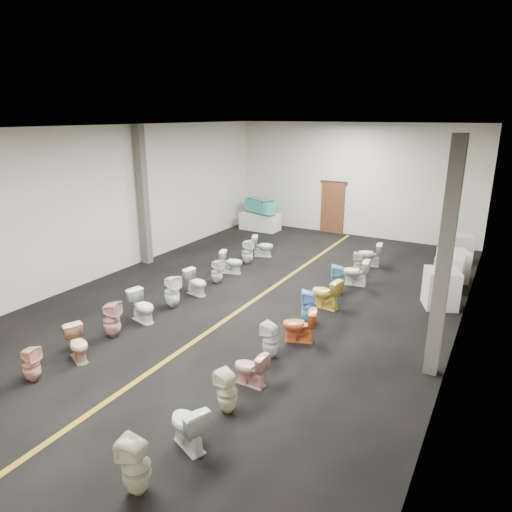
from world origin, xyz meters
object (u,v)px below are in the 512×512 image
at_px(toilet_left_5, 172,291).
at_px(toilet_right_11, 370,254).
at_px(toilet_left_7, 217,272).
at_px(toilet_right_7, 326,293).
at_px(display_table, 260,221).
at_px(toilet_right_8, 338,280).
at_px(toilet_right_4, 271,340).
at_px(toilet_left_4, 142,306).
at_px(toilet_right_2, 227,392).
at_px(toilet_left_2, 78,344).
at_px(toilet_left_1, 31,364).
at_px(appliance_crate_d, 461,249).
at_px(toilet_left_3, 112,320).
at_px(toilet_right_9, 356,272).
at_px(toilet_right_5, 299,325).
at_px(toilet_left_10, 263,246).
at_px(appliance_crate_a, 441,288).
at_px(toilet_right_6, 309,307).
at_px(bathtub, 260,205).
at_px(toilet_right_10, 359,263).
at_px(toilet_right_1, 188,425).
at_px(appliance_crate_b, 448,273).
at_px(toilet_right_3, 250,368).
at_px(toilet_left_8, 231,262).
at_px(toilet_left_9, 247,252).
at_px(toilet_left_6, 196,282).
at_px(appliance_crate_c, 453,266).

bearing_deg(toilet_left_5, toilet_right_11, -20.65).
relative_size(toilet_left_7, toilet_right_7, 0.92).
height_order(display_table, toilet_right_8, toilet_right_8).
xyz_separation_m(toilet_right_4, toilet_right_7, (0.07, 2.92, 0.02)).
distance_m(toilet_left_4, toilet_right_2, 4.20).
height_order(toilet_left_2, toilet_left_7, toilet_left_7).
bearing_deg(toilet_left_2, toilet_left_1, -161.88).
height_order(toilet_left_4, toilet_right_2, toilet_left_4).
relative_size(appliance_crate_d, toilet_left_3, 1.10).
bearing_deg(toilet_right_9, toilet_right_5, -7.26).
height_order(toilet_right_4, toilet_right_5, toilet_right_4).
distance_m(toilet_left_10, toilet_right_7, 4.73).
distance_m(toilet_left_5, toilet_left_10, 5.03).
relative_size(appliance_crate_a, appliance_crate_d, 1.08).
bearing_deg(toilet_right_6, toilet_left_2, -61.35).
bearing_deg(toilet_right_5, bathtub, -165.76).
xyz_separation_m(bathtub, toilet_right_10, (5.46, -3.53, -0.71)).
relative_size(toilet_left_5, toilet_right_1, 1.15).
bearing_deg(toilet_right_7, appliance_crate_d, 166.45).
height_order(appliance_crate_b, toilet_right_2, appliance_crate_b).
height_order(toilet_right_3, toilet_right_11, toilet_right_11).
bearing_deg(toilet_left_3, toilet_left_8, -18.40).
distance_m(bathtub, toilet_left_4, 9.60).
distance_m(toilet_right_4, toilet_right_10, 5.86).
bearing_deg(toilet_left_7, display_table, 15.84).
bearing_deg(toilet_left_9, toilet_left_2, 171.33).
relative_size(appliance_crate_a, toilet_left_3, 1.19).
height_order(appliance_crate_b, toilet_left_6, appliance_crate_b).
relative_size(toilet_left_3, toilet_left_9, 1.00).
bearing_deg(toilet_right_10, toilet_right_1, -9.16).
bearing_deg(bathtub, toilet_left_7, -47.09).
height_order(bathtub, toilet_right_2, bathtub).
bearing_deg(toilet_right_7, appliance_crate_b, 148.23).
bearing_deg(toilet_right_9, appliance_crate_c, 119.58).
xyz_separation_m(display_table, toilet_left_2, (2.07, -11.39, -0.02)).
xyz_separation_m(toilet_left_9, toilet_right_11, (3.60, 1.81, -0.03)).
height_order(toilet_left_6, toilet_right_5, toilet_right_5).
bearing_deg(appliance_crate_b, toilet_left_9, -173.14).
xyz_separation_m(toilet_left_4, toilet_right_7, (3.56, 2.91, 0.02)).
distance_m(toilet_left_8, toilet_right_11, 4.56).
bearing_deg(toilet_left_1, appliance_crate_d, -35.17).
height_order(appliance_crate_a, appliance_crate_b, same).
distance_m(appliance_crate_b, toilet_right_8, 3.17).
bearing_deg(toilet_right_11, toilet_left_2, -32.21).
bearing_deg(toilet_right_8, toilet_right_10, 161.04).
bearing_deg(toilet_right_7, toilet_left_1, -20.97).
xyz_separation_m(appliance_crate_c, toilet_left_10, (-6.11, -0.69, -0.08)).
distance_m(toilet_right_6, toilet_right_7, 1.03).
distance_m(appliance_crate_b, toilet_left_4, 8.41).
bearing_deg(toilet_right_1, toilet_left_1, -67.36).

